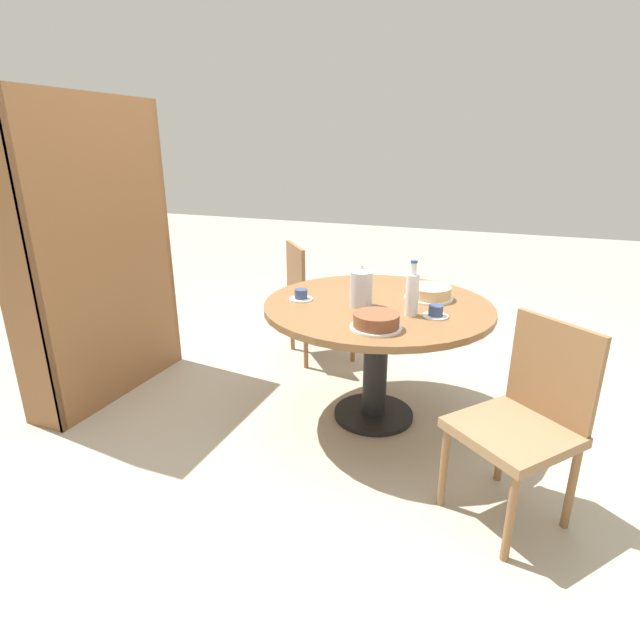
% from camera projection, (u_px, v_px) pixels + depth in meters
% --- Properties ---
extents(ground_plane, '(14.00, 14.00, 0.00)m').
position_uv_depth(ground_plane, '(373.00, 416.00, 2.95)').
color(ground_plane, '#B2A893').
extents(dining_table, '(1.24, 1.24, 0.70)m').
position_uv_depth(dining_table, '(377.00, 325.00, 2.76)').
color(dining_table, black).
rests_on(dining_table, ground_plane).
extents(chair_a, '(0.59, 0.59, 0.86)m').
position_uv_depth(chair_a, '(314.00, 298.00, 3.63)').
color(chair_a, olive).
rests_on(chair_a, ground_plane).
extents(chair_b, '(0.59, 0.59, 0.86)m').
position_uv_depth(chair_b, '(524.00, 419.00, 2.04)').
color(chair_b, olive).
rests_on(chair_b, ground_plane).
extents(bookshelf, '(1.09, 0.28, 1.79)m').
position_uv_depth(bookshelf, '(97.00, 255.00, 3.00)').
color(bookshelf, brown).
rests_on(bookshelf, ground_plane).
extents(coffee_pot, '(0.12, 0.12, 0.23)m').
position_uv_depth(coffee_pot, '(361.00, 287.00, 2.64)').
color(coffee_pot, silver).
rests_on(coffee_pot, dining_table).
extents(water_bottle, '(0.07, 0.07, 0.28)m').
position_uv_depth(water_bottle, '(412.00, 293.00, 2.49)').
color(water_bottle, silver).
rests_on(water_bottle, dining_table).
extents(cake_main, '(0.27, 0.27, 0.07)m').
position_uv_depth(cake_main, '(429.00, 293.00, 2.78)').
color(cake_main, white).
rests_on(cake_main, dining_table).
extents(cake_second, '(0.25, 0.25, 0.07)m').
position_uv_depth(cake_second, '(376.00, 321.00, 2.33)').
color(cake_second, white).
rests_on(cake_second, dining_table).
extents(cup_a, '(0.13, 0.13, 0.06)m').
position_uv_depth(cup_a, '(301.00, 296.00, 2.77)').
color(cup_a, silver).
rests_on(cup_a, dining_table).
extents(cup_b, '(0.13, 0.13, 0.06)m').
position_uv_depth(cup_b, '(436.00, 312.00, 2.49)').
color(cup_b, silver).
rests_on(cup_b, dining_table).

